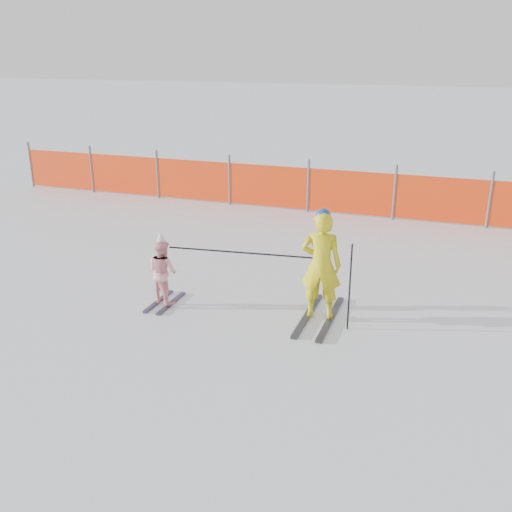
{
  "coord_description": "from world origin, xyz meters",
  "views": [
    {
      "loc": [
        2.44,
        -6.38,
        3.64
      ],
      "look_at": [
        0.0,
        0.5,
        1.0
      ],
      "focal_mm": 40.0,
      "sensor_mm": 36.0,
      "label": 1
    }
  ],
  "objects": [
    {
      "name": "safety_fence",
      "position": [
        -1.54,
        6.46,
        0.56
      ],
      "size": [
        14.63,
        0.06,
        1.25
      ],
      "color": "#595960",
      "rests_on": "ground"
    },
    {
      "name": "adult",
      "position": [
        0.81,
        0.93,
        0.81
      ],
      "size": [
        0.6,
        1.49,
        1.64
      ],
      "color": "black",
      "rests_on": "ground"
    },
    {
      "name": "child",
      "position": [
        -1.53,
        0.64,
        0.54
      ],
      "size": [
        0.59,
        0.85,
        1.17
      ],
      "color": "black",
      "rests_on": "ground"
    },
    {
      "name": "ski_poles",
      "position": [
        0.24,
        0.76,
        0.81
      ],
      "size": [
        2.68,
        0.28,
        1.24
      ],
      "color": "black",
      "rests_on": "ground"
    },
    {
      "name": "ground",
      "position": [
        0.0,
        0.0,
        0.0
      ],
      "size": [
        120.0,
        120.0,
        0.0
      ],
      "primitive_type": "plane",
      "color": "white",
      "rests_on": "ground"
    }
  ]
}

